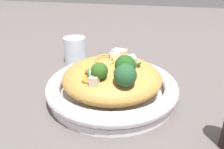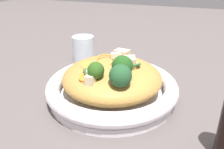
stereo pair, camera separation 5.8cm
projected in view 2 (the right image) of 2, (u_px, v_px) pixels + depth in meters
ground_plane at (112, 98)px, 0.61m from camera, size 3.00×3.00×0.00m
serving_bowl at (112, 88)px, 0.60m from camera, size 0.33×0.33×0.05m
noodle_heap at (112, 77)px, 0.59m from camera, size 0.25×0.25×0.09m
broccoli_florets at (116, 71)px, 0.50m from camera, size 0.09×0.11×0.06m
carrot_coins at (100, 69)px, 0.54m from camera, size 0.11×0.11×0.03m
zucchini_slices at (114, 69)px, 0.54m from camera, size 0.12×0.12×0.03m
chicken_chunks at (120, 61)px, 0.58m from camera, size 0.18×0.09×0.04m
drinking_glass at (83, 49)px, 0.82m from camera, size 0.07×0.07×0.09m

